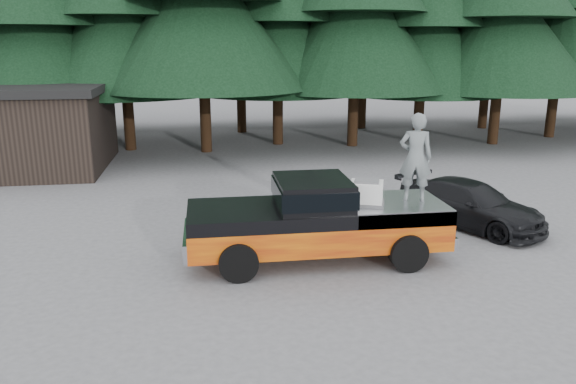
{
  "coord_description": "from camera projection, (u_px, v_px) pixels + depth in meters",
  "views": [
    {
      "loc": [
        -1.04,
        -11.14,
        4.87
      ],
      "look_at": [
        0.62,
        0.0,
        1.85
      ],
      "focal_mm": 35.0,
      "sensor_mm": 36.0,
      "label": 1
    }
  ],
  "objects": [
    {
      "name": "ground",
      "position": [
        260.0,
        276.0,
        12.05
      ],
      "size": [
        120.0,
        120.0,
        0.0
      ],
      "primitive_type": "plane",
      "color": "#525255",
      "rests_on": "ground"
    },
    {
      "name": "pickup_truck",
      "position": [
        316.0,
        232.0,
        12.83
      ],
      "size": [
        6.0,
        2.04,
        1.33
      ],
      "primitive_type": null,
      "color": "orange",
      "rests_on": "ground"
    },
    {
      "name": "truck_cab",
      "position": [
        313.0,
        192.0,
        12.57
      ],
      "size": [
        1.66,
        1.9,
        0.59
      ],
      "primitive_type": "cube",
      "color": "black",
      "rests_on": "pickup_truck"
    },
    {
      "name": "air_compressor",
      "position": [
        366.0,
        193.0,
        12.61
      ],
      "size": [
        0.88,
        0.8,
        0.49
      ],
      "primitive_type": "cube",
      "rotation": [
        0.0,
        0.0,
        -0.34
      ],
      "color": "silver",
      "rests_on": "pickup_truck"
    },
    {
      "name": "man_on_bed",
      "position": [
        416.0,
        157.0,
        12.68
      ],
      "size": [
        0.85,
        0.68,
        2.03
      ],
      "primitive_type": "imported",
      "rotation": [
        0.0,
        0.0,
        2.84
      ],
      "color": "slate",
      "rests_on": "pickup_truck"
    },
    {
      "name": "parked_car",
      "position": [
        470.0,
        204.0,
        15.24
      ],
      "size": [
        3.61,
        4.45,
        1.21
      ],
      "primitive_type": "imported",
      "rotation": [
        0.0,
        0.0,
        0.55
      ],
      "color": "black",
      "rests_on": "ground"
    }
  ]
}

